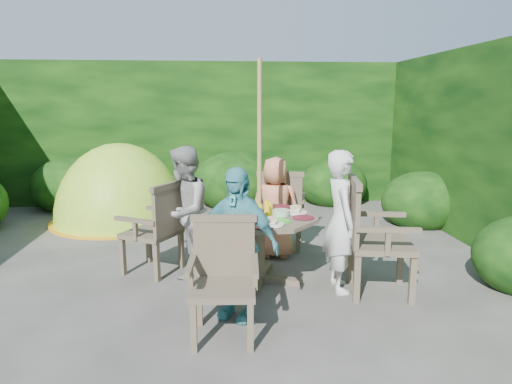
{
  "coord_description": "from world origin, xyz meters",
  "views": [
    {
      "loc": [
        0.34,
        -4.6,
        1.78
      ],
      "look_at": [
        0.73,
        0.18,
        0.85
      ],
      "focal_mm": 32.0,
      "sensor_mm": 36.0,
      "label": 1
    }
  ],
  "objects": [
    {
      "name": "child_right",
      "position": [
        1.49,
        -0.47,
        0.68
      ],
      "size": [
        0.33,
        0.5,
        1.36
      ],
      "primitive_type": "imported",
      "rotation": [
        0.0,
        0.0,
        1.58
      ],
      "color": "silver",
      "rests_on": "ground"
    },
    {
      "name": "dome_tent",
      "position": [
        -1.17,
        2.39,
        0.0
      ],
      "size": [
        2.1,
        2.1,
        2.4
      ],
      "rotation": [
        0.0,
        0.0,
        -0.06
      ],
      "color": "#87D829",
      "rests_on": "ground"
    },
    {
      "name": "patio_table",
      "position": [
        0.74,
        -0.22,
        0.58
      ],
      "size": [
        1.5,
        1.5,
        0.82
      ],
      "rotation": [
        0.0,
        0.0,
        -0.33
      ],
      "color": "#453B2D",
      "rests_on": "ground"
    },
    {
      "name": "ground",
      "position": [
        0.0,
        0.0,
        0.0
      ],
      "size": [
        60.0,
        60.0,
        0.0
      ],
      "primitive_type": "plane",
      "color": "#413F3A",
      "rests_on": "ground"
    },
    {
      "name": "child_left",
      "position": [
        -0.03,
        0.04,
        0.68
      ],
      "size": [
        0.63,
        0.74,
        1.36
      ],
      "primitive_type": "imported",
      "rotation": [
        0.0,
        0.0,
        -1.75
      ],
      "color": "gray",
      "rests_on": "ground"
    },
    {
      "name": "hedge_enclosure",
      "position": [
        0.0,
        1.33,
        1.25
      ],
      "size": [
        9.0,
        9.0,
        2.5
      ],
      "color": "black",
      "rests_on": "ground"
    },
    {
      "name": "child_front",
      "position": [
        0.48,
        -0.98,
        0.64
      ],
      "size": [
        0.81,
        0.66,
        1.29
      ],
      "primitive_type": "imported",
      "rotation": [
        0.0,
        0.0,
        -0.55
      ],
      "color": "teal",
      "rests_on": "ground"
    },
    {
      "name": "garden_chair_back",
      "position": [
        1.09,
        0.82,
        0.51
      ],
      "size": [
        0.67,
        0.62,
        0.96
      ],
      "rotation": [
        0.0,
        0.0,
        2.93
      ],
      "color": "#453B2D",
      "rests_on": "ground"
    },
    {
      "name": "child_back",
      "position": [
        0.99,
        0.54,
        0.59
      ],
      "size": [
        0.65,
        0.49,
        1.19
      ],
      "primitive_type": "imported",
      "rotation": [
        0.0,
        0.0,
        2.93
      ],
      "color": "#D17C56",
      "rests_on": "ground"
    },
    {
      "name": "garden_chair_left",
      "position": [
        -0.31,
        0.12,
        0.5
      ],
      "size": [
        0.71,
        0.74,
        0.94
      ],
      "rotation": [
        0.0,
        0.0,
        -2.09
      ],
      "color": "#453B2D",
      "rests_on": "ground"
    },
    {
      "name": "garden_chair_right",
      "position": [
        1.76,
        -0.58,
        0.57
      ],
      "size": [
        0.66,
        0.72,
        1.06
      ],
      "rotation": [
        0.0,
        0.0,
        1.4
      ],
      "color": "#453B2D",
      "rests_on": "ground"
    },
    {
      "name": "garden_chair_front",
      "position": [
        0.36,
        -1.26,
        0.47
      ],
      "size": [
        0.56,
        0.51,
        0.89
      ],
      "rotation": [
        0.0,
        0.0,
        -0.06
      ],
      "color": "#453B2D",
      "rests_on": "ground"
    },
    {
      "name": "parasol_pole",
      "position": [
        0.73,
        -0.22,
        1.1
      ],
      "size": [
        0.06,
        0.06,
        2.2
      ],
      "primitive_type": "cylinder",
      "rotation": [
        0.0,
        0.0,
        -0.33
      ],
      "color": "olive",
      "rests_on": "ground"
    }
  ]
}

